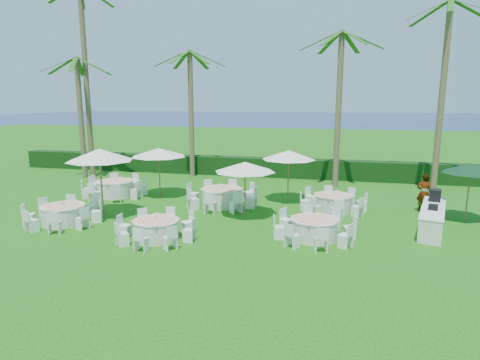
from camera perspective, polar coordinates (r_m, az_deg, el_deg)
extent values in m
plane|color=#10520E|center=(15.11, -6.79, -7.50)|extent=(120.00, 120.00, 0.00)
cube|color=black|center=(26.25, 2.22, 1.89)|extent=(34.00, 1.00, 1.20)
plane|color=#07154F|center=(115.63, 11.04, 8.53)|extent=(260.00, 260.00, 0.00)
cylinder|color=silver|center=(17.54, -23.83, -4.55)|extent=(1.64, 1.64, 0.71)
cylinder|color=silver|center=(17.45, -23.92, -3.39)|extent=(1.71, 1.71, 0.03)
cube|color=#F7AB86|center=(17.44, -23.93, -3.31)|extent=(1.87, 1.87, 0.01)
cylinder|color=silver|center=(17.42, -23.95, -3.04)|extent=(0.11, 0.11, 0.15)
cube|color=white|center=(17.25, -19.71, -4.25)|extent=(0.52, 0.52, 0.85)
cube|color=white|center=(18.18, -20.42, -3.53)|extent=(0.52, 0.52, 0.85)
cube|color=white|center=(18.72, -22.95, -3.30)|extent=(0.52, 0.52, 0.85)
cube|color=white|center=(18.60, -25.92, -3.64)|extent=(0.52, 0.52, 0.85)
cube|color=white|center=(17.87, -27.85, -4.38)|extent=(0.52, 0.52, 0.85)
cube|color=white|center=(16.92, -27.54, -5.17)|extent=(0.52, 0.52, 0.85)
cube|color=white|center=(16.32, -24.88, -5.50)|extent=(0.52, 0.52, 0.85)
cube|color=white|center=(16.46, -21.50, -5.09)|extent=(0.52, 0.52, 0.85)
cylinder|color=silver|center=(14.60, -11.82, -6.94)|extent=(1.56, 1.56, 0.68)
cylinder|color=silver|center=(14.50, -11.87, -5.63)|extent=(1.62, 1.62, 0.03)
cube|color=#F7AB86|center=(14.49, -11.88, -5.53)|extent=(1.63, 1.63, 0.01)
cylinder|color=silver|center=(14.46, -11.89, -5.21)|extent=(0.11, 0.11, 0.14)
cube|color=white|center=(15.03, -7.48, -5.99)|extent=(0.54, 0.54, 0.81)
cube|color=white|center=(15.65, -10.05, -5.38)|extent=(0.39, 0.39, 0.81)
cube|color=white|center=(15.67, -13.47, -5.49)|extent=(0.54, 0.54, 0.81)
cube|color=white|center=(15.09, -16.10, -6.27)|extent=(0.39, 0.39, 0.81)
cube|color=white|center=(14.21, -16.43, -7.38)|extent=(0.54, 0.54, 0.81)
cube|color=white|center=(13.53, -13.90, -8.19)|extent=(0.39, 0.39, 0.81)
cube|color=white|center=(13.50, -9.91, -8.06)|extent=(0.54, 0.54, 0.81)
cube|color=white|center=(14.15, -7.26, -7.09)|extent=(0.39, 0.39, 0.81)
cylinder|color=silver|center=(14.57, 10.49, -6.89)|extent=(1.60, 1.60, 0.70)
cylinder|color=silver|center=(14.46, 10.54, -5.54)|extent=(1.67, 1.67, 0.03)
cube|color=#F7AB86|center=(14.46, 10.55, -5.44)|extent=(1.81, 1.81, 0.01)
cylinder|color=silver|center=(14.43, 10.56, -5.12)|extent=(0.11, 0.11, 0.15)
cube|color=white|center=(14.82, 15.31, -6.51)|extent=(0.47, 0.47, 0.84)
cube|color=white|center=(15.55, 13.17, -5.57)|extent=(0.54, 0.54, 0.84)
cube|color=white|center=(15.73, 9.71, -5.24)|extent=(0.47, 0.47, 0.84)
cube|color=white|center=(15.26, 6.63, -5.66)|extent=(0.54, 0.54, 0.84)
cube|color=white|center=(14.38, 5.55, -6.69)|extent=(0.47, 0.47, 0.84)
cube|color=white|center=(13.58, 7.44, -7.82)|extent=(0.54, 0.54, 0.84)
cube|color=white|center=(13.38, 11.44, -8.25)|extent=(0.47, 0.47, 0.84)
cube|color=white|center=(13.91, 14.77, -7.64)|extent=(0.54, 0.54, 0.84)
cylinder|color=silver|center=(21.62, -17.33, -1.18)|extent=(1.79, 1.79, 0.78)
cylinder|color=silver|center=(21.55, -17.39, -0.14)|extent=(1.86, 1.86, 0.03)
cube|color=#F7AB86|center=(21.54, -17.39, -0.08)|extent=(2.02, 2.02, 0.01)
cylinder|color=silver|center=(21.52, -17.40, 0.14)|extent=(0.12, 0.12, 0.17)
cube|color=white|center=(21.67, -13.65, -0.75)|extent=(0.60, 0.60, 0.93)
cube|color=white|center=(22.61, -14.89, -0.32)|extent=(0.52, 0.52, 0.93)
cube|color=white|center=(22.98, -17.42, -0.28)|extent=(0.60, 0.60, 0.93)
cube|color=white|center=(22.59, -19.90, -0.63)|extent=(0.52, 0.52, 0.93)
cube|color=white|center=(21.64, -21.04, -1.20)|extent=(0.60, 0.60, 0.93)
cube|color=white|center=(20.65, -20.01, -1.69)|extent=(0.52, 0.52, 0.93)
cube|color=white|center=(20.24, -17.25, -1.77)|extent=(0.60, 0.60, 0.93)
cube|color=white|center=(20.67, -14.54, -1.36)|extent=(0.52, 0.52, 0.93)
cylinder|color=silver|center=(18.75, -2.60, -2.48)|extent=(1.84, 1.84, 0.80)
cylinder|color=silver|center=(18.66, -2.61, -1.26)|extent=(1.91, 1.91, 0.03)
cube|color=#F7AB86|center=(18.66, -2.61, -1.19)|extent=(1.99, 1.99, 0.01)
cylinder|color=silver|center=(18.64, -2.61, -0.93)|extent=(0.13, 0.13, 0.17)
cube|color=white|center=(19.37, 1.24, -1.79)|extent=(0.63, 0.63, 0.96)
cube|color=white|center=(20.06, -1.22, -1.34)|extent=(0.47, 0.47, 0.96)
cube|color=white|center=(20.01, -4.35, -1.40)|extent=(0.63, 0.63, 0.96)
cube|color=white|center=(19.26, -6.63, -1.94)|extent=(0.47, 0.47, 0.96)
cube|color=white|center=(18.19, -6.70, -2.72)|extent=(0.63, 0.63, 0.96)
cube|color=white|center=(17.43, -4.20, -3.28)|extent=(0.47, 0.47, 0.96)
cube|color=white|center=(17.48, -0.59, -3.21)|extent=(0.63, 0.63, 0.96)
cube|color=white|center=(18.31, 1.63, -2.55)|extent=(0.47, 0.47, 0.96)
cylinder|color=silver|center=(18.38, 13.07, -3.20)|extent=(1.61, 1.61, 0.70)
cylinder|color=silver|center=(18.30, 13.12, -2.11)|extent=(1.68, 1.68, 0.03)
cube|color=#F7AB86|center=(18.29, 13.13, -2.03)|extent=(1.80, 1.80, 0.01)
cylinder|color=silver|center=(18.27, 13.14, -1.77)|extent=(0.11, 0.11, 0.15)
cube|color=white|center=(18.61, 16.92, -3.00)|extent=(0.45, 0.45, 0.84)
cube|color=white|center=(19.38, 15.27, -2.36)|extent=(0.55, 0.55, 0.84)
cube|color=white|center=(19.58, 12.50, -2.09)|extent=(0.45, 0.45, 0.84)
cube|color=white|center=(19.10, 10.02, -2.32)|extent=(0.55, 0.55, 0.84)
cube|color=white|center=(18.20, 9.16, -2.96)|extent=(0.45, 0.45, 0.84)
cube|color=white|center=(17.38, 10.64, -3.68)|extent=(0.55, 0.55, 0.84)
cube|color=white|center=(17.16, 13.75, -4.01)|extent=(0.45, 0.45, 0.84)
cube|color=white|center=(17.69, 16.40, -3.69)|extent=(0.55, 0.55, 0.84)
cylinder|color=brown|center=(17.68, -19.10, -0.63)|extent=(0.07, 0.07, 2.79)
cone|color=white|center=(17.48, -19.36, 3.40)|extent=(2.73, 2.73, 0.50)
sphere|color=brown|center=(17.46, -19.39, 3.96)|extent=(0.11, 0.11, 0.11)
cylinder|color=brown|center=(16.70, 0.70, -1.58)|extent=(0.05, 0.05, 2.27)
cone|color=white|center=(16.51, 0.71, 1.88)|extent=(2.54, 2.54, 0.41)
sphere|color=brown|center=(16.49, 0.71, 2.37)|extent=(0.09, 0.09, 0.09)
cylinder|color=brown|center=(20.86, -11.39, 0.94)|extent=(0.06, 0.06, 2.39)
cone|color=white|center=(20.70, -11.50, 3.88)|extent=(2.79, 2.79, 0.43)
sphere|color=brown|center=(20.69, -11.52, 4.29)|extent=(0.10, 0.10, 0.10)
cylinder|color=brown|center=(19.42, 6.87, 0.37)|extent=(0.06, 0.06, 2.42)
cone|color=white|center=(19.25, 6.95, 3.56)|extent=(2.57, 2.57, 0.44)
sphere|color=brown|center=(19.23, 6.96, 4.01)|extent=(0.10, 0.10, 0.10)
cylinder|color=brown|center=(18.50, 29.67, -1.71)|extent=(0.06, 0.06, 2.32)
cone|color=#0D3219|center=(18.33, 29.98, 1.48)|extent=(2.17, 2.17, 0.42)
sphere|color=brown|center=(18.31, 30.03, 1.92)|extent=(0.09, 0.09, 0.09)
cube|color=silver|center=(16.91, 25.67, -5.02)|extent=(1.65, 3.83, 0.85)
cube|color=white|center=(16.80, 25.80, -3.58)|extent=(1.71, 3.88, 0.04)
cube|color=black|center=(17.85, 26.01, -1.95)|extent=(0.54, 0.60, 0.47)
cube|color=black|center=(16.41, 25.78, -3.50)|extent=(0.40, 0.40, 0.19)
imported|color=gray|center=(19.38, 24.70, -1.68)|extent=(0.67, 0.48, 1.71)
cylinder|color=brown|center=(27.35, -20.98, 12.57)|extent=(0.32, 0.32, 11.68)
cylinder|color=brown|center=(25.97, -6.96, 9.16)|extent=(0.32, 0.32, 7.91)
cube|color=#124A13|center=(26.07, -4.63, 16.84)|extent=(2.18, 0.95, 1.00)
cube|color=#124A13|center=(27.01, -5.85, 16.62)|extent=(0.73, 2.22, 1.00)
cube|color=#124A13|center=(27.05, -8.27, 16.55)|extent=(1.83, 1.68, 1.00)
cube|color=#124A13|center=(26.15, -9.65, 16.71)|extent=(2.18, 0.95, 1.00)
cube|color=#124A13|center=(25.17, -8.54, 16.97)|extent=(0.73, 2.22, 1.00)
cube|color=#124A13|center=(25.13, -5.93, 17.04)|extent=(1.83, 1.68, 1.00)
cylinder|color=brown|center=(23.17, 13.81, 9.46)|extent=(0.32, 0.32, 8.52)
cube|color=#124A13|center=(23.50, 17.07, 18.56)|extent=(2.22, 0.44, 1.00)
cube|color=#124A13|center=(24.37, 15.42, 18.36)|extent=(1.21, 2.11, 1.00)
cube|color=#124A13|center=(24.29, 12.71, 18.50)|extent=(1.47, 1.98, 1.00)
cube|color=#124A13|center=(23.33, 11.43, 18.87)|extent=(2.22, 0.44, 1.00)
cube|color=#124A13|center=(22.41, 13.00, 19.14)|extent=(1.21, 2.11, 1.00)
cube|color=#124A13|center=(22.50, 15.94, 18.97)|extent=(1.47, 1.98, 1.00)
cylinder|color=brown|center=(23.83, 26.75, 10.19)|extent=(0.32, 0.32, 9.80)
cube|color=#124A13|center=(24.82, 30.01, 20.18)|extent=(2.19, 0.94, 1.00)
cube|color=#124A13|center=(25.33, 27.65, 20.18)|extent=(0.74, 2.21, 1.00)
cube|color=#124A13|center=(24.80, 25.35, 20.59)|extent=(1.82, 1.69, 1.00)
cube|color=#124A13|center=(23.73, 25.31, 21.07)|extent=(2.19, 0.94, 1.00)
cube|color=#124A13|center=(23.18, 27.80, 21.13)|extent=(0.74, 2.21, 1.00)
cube|color=#124A13|center=(23.74, 30.19, 20.65)|extent=(1.82, 1.69, 1.00)
cylinder|color=brown|center=(27.25, -21.69, 8.08)|extent=(0.32, 0.32, 7.45)
cube|color=#124A13|center=(26.64, -20.32, 15.11)|extent=(2.22, 0.45, 1.00)
cube|color=#124A13|center=(27.72, -20.00, 14.94)|extent=(1.48, 1.98, 1.00)
cube|color=#124A13|center=(28.39, -21.80, 14.72)|extent=(1.20, 2.11, 1.00)
cube|color=#124A13|center=(28.02, -23.97, 14.62)|extent=(2.22, 0.45, 1.00)
cube|color=#124A13|center=(26.95, -24.45, 14.76)|extent=(1.48, 1.98, 1.00)
cube|color=#124A13|center=(26.24, -22.61, 15.02)|extent=(1.20, 2.11, 1.00)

